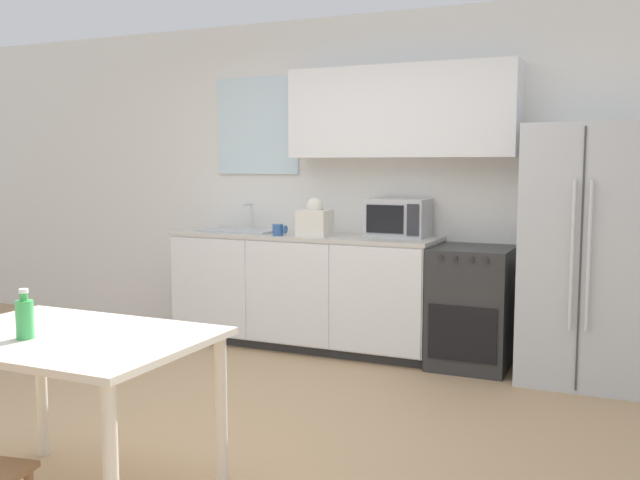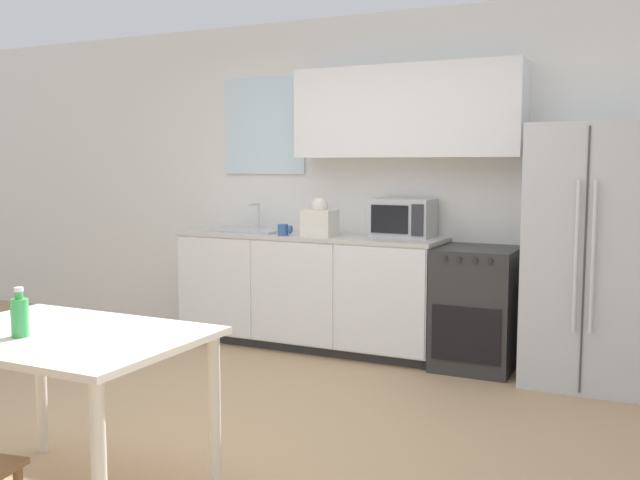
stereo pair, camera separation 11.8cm
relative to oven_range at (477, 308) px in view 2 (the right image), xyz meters
The scene contains 11 objects.
ground_plane 2.18m from the oven_range, 115.86° to the right, with size 12.00×12.00×0.00m, color tan.
wall_back 1.37m from the oven_range, 161.01° to the left, with size 12.00×0.38×2.70m.
kitchen_counter 1.39m from the oven_range, behind, with size 2.21×0.62×0.93m.
oven_range is the anchor object (origin of this frame).
refrigerator 0.89m from the oven_range, ahead, with size 0.81×0.73×1.77m.
kitchen_sink 2.03m from the oven_range, behind, with size 0.64×0.42×0.23m.
microwave 0.89m from the oven_range, 169.49° to the left, with size 0.46×0.33×0.30m.
coffee_mug 1.61m from the oven_range, behind, with size 0.12×0.08×0.09m.
grocery_bag_0 1.38m from the oven_range, behind, with size 0.25×0.21×0.30m.
dining_table 3.12m from the oven_range, 111.03° to the right, with size 1.20×0.85×0.77m.
drink_bottle 3.29m from the oven_range, 111.97° to the right, with size 0.07×0.07×0.21m.
Camera 2 is at (2.14, -3.22, 1.50)m, focal length 40.00 mm.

